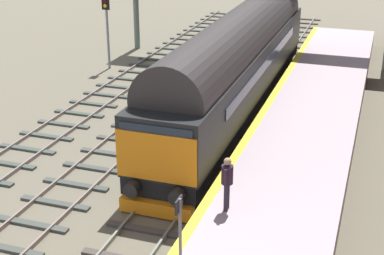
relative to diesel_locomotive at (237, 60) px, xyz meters
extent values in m
plane|color=#655F4E|center=(0.00, -6.91, -2.49)|extent=(140.00, 140.00, 0.00)
cube|color=gray|center=(-0.72, -6.91, -2.41)|extent=(0.07, 60.00, 0.15)
cube|color=gray|center=(0.72, -6.91, -2.41)|extent=(0.07, 60.00, 0.15)
cube|color=#48403C|center=(0.00, -10.86, -2.44)|extent=(2.50, 0.26, 0.09)
cube|color=#48403C|center=(0.00, -9.28, -2.44)|extent=(2.50, 0.26, 0.09)
cube|color=#48403C|center=(0.00, -7.70, -2.44)|extent=(2.50, 0.26, 0.09)
cube|color=#48403C|center=(0.00, -6.12, -2.44)|extent=(2.50, 0.26, 0.09)
cube|color=#48403C|center=(0.00, -4.55, -2.44)|extent=(2.50, 0.26, 0.09)
cube|color=#48403C|center=(0.00, -2.97, -2.44)|extent=(2.50, 0.26, 0.09)
cube|color=#48403C|center=(0.00, -1.39, -2.44)|extent=(2.50, 0.26, 0.09)
cube|color=#48403C|center=(0.00, 0.19, -2.44)|extent=(2.50, 0.26, 0.09)
cube|color=#48403C|center=(0.00, 1.77, -2.44)|extent=(2.50, 0.26, 0.09)
cube|color=#48403C|center=(0.00, 3.35, -2.44)|extent=(2.50, 0.26, 0.09)
cube|color=#48403C|center=(0.00, 4.93, -2.44)|extent=(2.50, 0.26, 0.09)
cube|color=#48403C|center=(0.00, 6.51, -2.44)|extent=(2.50, 0.26, 0.09)
cube|color=#48403C|center=(0.00, 8.09, -2.44)|extent=(2.50, 0.26, 0.09)
cube|color=#48403C|center=(0.00, 9.67, -2.44)|extent=(2.50, 0.26, 0.09)
cube|color=#48403C|center=(0.00, 11.24, -2.44)|extent=(2.50, 0.26, 0.09)
cube|color=#48403C|center=(0.00, 12.82, -2.44)|extent=(2.50, 0.26, 0.09)
cube|color=#48403C|center=(0.00, 14.40, -2.44)|extent=(2.50, 0.26, 0.09)
cube|color=#48403C|center=(0.00, 15.98, -2.44)|extent=(2.50, 0.26, 0.09)
cube|color=#48403C|center=(0.00, 17.56, -2.44)|extent=(2.50, 0.26, 0.09)
cube|color=#48403C|center=(0.00, 19.14, -2.44)|extent=(2.50, 0.26, 0.09)
cube|color=#48403C|center=(0.00, 20.72, -2.44)|extent=(2.50, 0.26, 0.09)
cube|color=#48403C|center=(0.00, 22.30, -2.44)|extent=(2.50, 0.26, 0.09)
cube|color=gray|center=(-4.17, -6.91, -2.41)|extent=(0.07, 60.00, 0.15)
cube|color=gray|center=(-2.74, -6.91, -2.41)|extent=(0.07, 60.00, 0.15)
cube|color=#434842|center=(-3.46, -13.05, -2.44)|extent=(2.50, 0.26, 0.09)
cube|color=#434842|center=(-3.46, -11.69, -2.44)|extent=(2.50, 0.26, 0.09)
cube|color=#434842|center=(-3.46, -10.32, -2.44)|extent=(2.50, 0.26, 0.09)
cube|color=#434842|center=(-3.46, -8.96, -2.44)|extent=(2.50, 0.26, 0.09)
cube|color=#434842|center=(-3.46, -7.60, -2.44)|extent=(2.50, 0.26, 0.09)
cube|color=#434842|center=(-3.46, -6.23, -2.44)|extent=(2.50, 0.26, 0.09)
cube|color=#434842|center=(-3.46, -4.87, -2.44)|extent=(2.50, 0.26, 0.09)
cube|color=#434842|center=(-3.46, -3.50, -2.44)|extent=(2.50, 0.26, 0.09)
cube|color=#434842|center=(-3.46, -2.14, -2.44)|extent=(2.50, 0.26, 0.09)
cube|color=#434842|center=(-3.46, -0.78, -2.44)|extent=(2.50, 0.26, 0.09)
cube|color=#434842|center=(-3.46, 0.59, -2.44)|extent=(2.50, 0.26, 0.09)
cube|color=#434842|center=(-3.46, 1.95, -2.44)|extent=(2.50, 0.26, 0.09)
cube|color=#434842|center=(-3.46, 3.31, -2.44)|extent=(2.50, 0.26, 0.09)
cube|color=#434842|center=(-3.46, 4.68, -2.44)|extent=(2.50, 0.26, 0.09)
cube|color=#434842|center=(-3.46, 6.04, -2.44)|extent=(2.50, 0.26, 0.09)
cube|color=#434842|center=(-3.46, 7.40, -2.44)|extent=(2.50, 0.26, 0.09)
cube|color=#434842|center=(-3.46, 8.77, -2.44)|extent=(2.50, 0.26, 0.09)
cube|color=#434842|center=(-3.46, 10.13, -2.44)|extent=(2.50, 0.26, 0.09)
cube|color=#434842|center=(-3.46, 11.50, -2.44)|extent=(2.50, 0.26, 0.09)
cube|color=#434842|center=(-3.46, 12.86, -2.44)|extent=(2.50, 0.26, 0.09)
cube|color=#434842|center=(-3.46, 14.22, -2.44)|extent=(2.50, 0.26, 0.09)
cube|color=#434842|center=(-3.46, 15.59, -2.44)|extent=(2.50, 0.26, 0.09)
cube|color=#434842|center=(-3.46, 16.95, -2.44)|extent=(2.50, 0.26, 0.09)
cube|color=#434842|center=(-3.46, 18.31, -2.44)|extent=(2.50, 0.26, 0.09)
cube|color=#434842|center=(-3.46, 19.68, -2.44)|extent=(2.50, 0.26, 0.09)
cube|color=#434842|center=(-3.46, 21.04, -2.44)|extent=(2.50, 0.26, 0.09)
cube|color=#434842|center=(-3.46, 22.40, -2.44)|extent=(2.50, 0.26, 0.09)
cube|color=gray|center=(-7.50, -6.91, -2.41)|extent=(0.07, 60.00, 0.15)
cube|color=gray|center=(-6.06, -6.91, -2.41)|extent=(0.07, 60.00, 0.15)
cube|color=#404841|center=(-6.78, -8.31, -2.44)|extent=(2.50, 0.26, 0.09)
cube|color=#404841|center=(-6.78, -6.91, -2.44)|extent=(2.50, 0.26, 0.09)
cube|color=#404841|center=(-6.78, -5.52, -2.44)|extent=(2.50, 0.26, 0.09)
cube|color=#404841|center=(-6.78, -4.12, -2.44)|extent=(2.50, 0.26, 0.09)
cube|color=#404841|center=(-6.78, -2.73, -2.44)|extent=(2.50, 0.26, 0.09)
cube|color=#404841|center=(-6.78, -1.33, -2.44)|extent=(2.50, 0.26, 0.09)
cube|color=#404841|center=(-6.78, 0.06, -2.44)|extent=(2.50, 0.26, 0.09)
cube|color=#404841|center=(-6.78, 1.46, -2.44)|extent=(2.50, 0.26, 0.09)
cube|color=#404841|center=(-6.78, 2.85, -2.44)|extent=(2.50, 0.26, 0.09)
cube|color=#404841|center=(-6.78, 4.25, -2.44)|extent=(2.50, 0.26, 0.09)
cube|color=#404841|center=(-6.78, 5.64, -2.44)|extent=(2.50, 0.26, 0.09)
cube|color=#404841|center=(-6.78, 7.04, -2.44)|extent=(2.50, 0.26, 0.09)
cube|color=#404841|center=(-6.78, 8.43, -2.44)|extent=(2.50, 0.26, 0.09)
cube|color=#404841|center=(-6.78, 9.83, -2.44)|extent=(2.50, 0.26, 0.09)
cube|color=#404841|center=(-6.78, 11.23, -2.44)|extent=(2.50, 0.26, 0.09)
cube|color=#404841|center=(-6.78, 12.62, -2.44)|extent=(2.50, 0.26, 0.09)
cube|color=#404841|center=(-6.78, 14.02, -2.44)|extent=(2.50, 0.26, 0.09)
cube|color=#404841|center=(-6.78, 15.41, -2.44)|extent=(2.50, 0.26, 0.09)
cube|color=#404841|center=(-6.78, 16.81, -2.44)|extent=(2.50, 0.26, 0.09)
cube|color=#404841|center=(-6.78, 18.20, -2.44)|extent=(2.50, 0.26, 0.09)
cube|color=#404841|center=(-6.78, 19.60, -2.44)|extent=(2.50, 0.26, 0.09)
cube|color=#404841|center=(-6.78, 20.99, -2.44)|extent=(2.50, 0.26, 0.09)
cube|color=#404841|center=(-6.78, 22.39, -2.44)|extent=(2.50, 0.26, 0.09)
cube|color=#B4A3AA|center=(3.60, -6.91, -1.99)|extent=(4.00, 44.00, 1.00)
cube|color=yellow|center=(1.75, -6.91, -1.48)|extent=(0.30, 44.00, 0.01)
cube|color=black|center=(0.00, 0.04, -1.67)|extent=(2.56, 19.73, 0.60)
cube|color=black|center=(0.00, 0.04, -0.32)|extent=(2.70, 19.73, 2.10)
cylinder|color=#322E2E|center=(0.00, 0.04, 0.91)|extent=(2.56, 18.15, 2.57)
cube|color=orange|center=(0.00, -9.87, -0.47)|extent=(2.65, 0.08, 1.58)
cube|color=#232D3D|center=(0.00, -9.85, 0.26)|extent=(2.38, 0.04, 0.64)
cube|color=#232D3D|center=(1.37, 0.04, -0.02)|extent=(0.04, 13.81, 0.44)
cylinder|color=black|center=(-0.75, -10.08, -1.57)|extent=(0.48, 0.35, 0.48)
cylinder|color=black|center=(0.75, -10.08, -1.57)|extent=(0.48, 0.35, 0.48)
cube|color=orange|center=(0.00, -9.93, -2.20)|extent=(2.43, 0.36, 0.47)
cylinder|color=black|center=(0.00, -7.97, -1.97)|extent=(1.64, 1.04, 1.04)
cylinder|color=black|center=(0.00, -6.87, -1.97)|extent=(1.64, 1.04, 1.04)
cylinder|color=black|center=(0.00, -5.77, -1.97)|extent=(1.64, 1.04, 1.04)
cylinder|color=black|center=(0.00, 5.84, -1.97)|extent=(1.64, 1.04, 1.04)
cylinder|color=black|center=(0.00, 6.94, -1.97)|extent=(1.64, 1.04, 1.04)
cylinder|color=black|center=(0.00, 8.04, -1.97)|extent=(1.64, 1.04, 1.04)
cylinder|color=gray|center=(-8.84, 4.62, -0.28)|extent=(0.14, 0.14, 4.43)
cube|color=black|center=(-8.84, 4.56, 1.44)|extent=(0.44, 0.10, 0.99)
cylinder|color=#500807|center=(-8.84, 4.50, 1.46)|extent=(0.20, 0.06, 0.20)
cylinder|color=yellow|center=(-8.84, 4.50, 1.18)|extent=(0.20, 0.06, 0.20)
cylinder|color=slate|center=(2.01, -13.28, -0.59)|extent=(0.08, 0.08, 1.77)
cube|color=black|center=(1.98, -13.28, 0.11)|extent=(0.05, 0.44, 0.36)
cube|color=white|center=(1.95, -13.28, 0.11)|extent=(0.01, 0.20, 0.24)
cylinder|color=#2A2430|center=(2.43, -10.56, -1.06)|extent=(0.13, 0.13, 0.84)
cylinder|color=#2A2430|center=(2.42, -10.36, -1.06)|extent=(0.13, 0.13, 0.84)
cylinder|color=#2C1C2C|center=(2.42, -10.46, -0.36)|extent=(0.36, 0.36, 0.56)
sphere|color=tan|center=(2.42, -10.46, 0.05)|extent=(0.22, 0.22, 0.22)
cylinder|color=#2C1C2C|center=(2.43, -10.67, -0.36)|extent=(0.09, 0.09, 0.52)
cylinder|color=#2C1C2C|center=(2.41, -10.25, -0.36)|extent=(0.09, 0.09, 0.52)
cylinder|color=slate|center=(-9.18, 9.44, 0.59)|extent=(0.36, 0.36, 6.15)
camera|label=1|loc=(6.10, -24.47, 7.01)|focal=53.41mm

